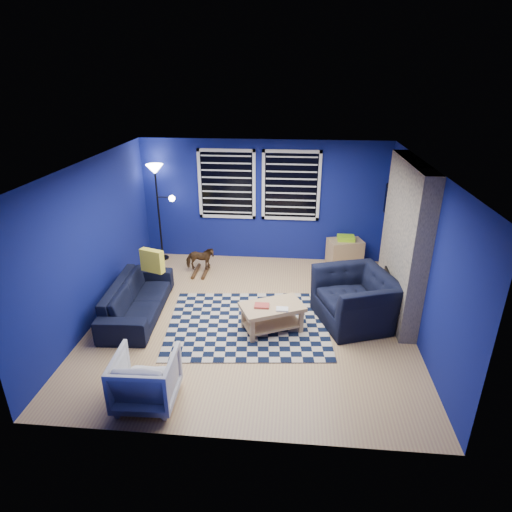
{
  "coord_description": "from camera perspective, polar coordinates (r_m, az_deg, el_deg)",
  "views": [
    {
      "loc": [
        0.61,
        -5.97,
        3.71
      ],
      "look_at": [
        0.04,
        0.3,
        0.98
      ],
      "focal_mm": 30.0,
      "sensor_mm": 36.0,
      "label": 1
    }
  ],
  "objects": [
    {
      "name": "throw_pillow",
      "position": [
        7.42,
        -13.67,
        -0.62
      ],
      "size": [
        0.43,
        0.26,
        0.39
      ],
      "primitive_type": "cube",
      "rotation": [
        0.0,
        0.0,
        -0.34
      ],
      "color": "yellow",
      "rests_on": "sofa"
    },
    {
      "name": "window_left",
      "position": [
        8.79,
        -3.92,
        9.5
      ],
      "size": [
        1.17,
        0.06,
        1.42
      ],
      "color": "black",
      "rests_on": "wall_back"
    },
    {
      "name": "tv",
      "position": [
        8.49,
        17.57,
        6.56
      ],
      "size": [
        0.07,
        1.0,
        0.58
      ],
      "color": "black",
      "rests_on": "wall_right"
    },
    {
      "name": "ceiling",
      "position": [
        6.12,
        -0.67,
        12.03
      ],
      "size": [
        5.0,
        5.0,
        0.0
      ],
      "primitive_type": "plane",
      "rotation": [
        3.14,
        0.0,
        0.0
      ],
      "color": "white",
      "rests_on": "wall_back"
    },
    {
      "name": "rocking_horse",
      "position": [
        8.5,
        -7.47,
        -0.37
      ],
      "size": [
        0.33,
        0.59,
        0.48
      ],
      "primitive_type": "imported",
      "rotation": [
        0.0,
        0.0,
        1.71
      ],
      "color": "#4E3119",
      "rests_on": "floor"
    },
    {
      "name": "armchair_big",
      "position": [
        6.97,
        13.17,
        -5.57
      ],
      "size": [
        1.52,
        1.43,
        0.8
      ],
      "primitive_type": "imported",
      "rotation": [
        0.0,
        0.0,
        -1.23
      ],
      "color": "black",
      "rests_on": "floor"
    },
    {
      "name": "fireplace",
      "position": [
        7.15,
        18.97,
        1.54
      ],
      "size": [
        0.65,
        2.0,
        2.5
      ],
      "color": "gray",
      "rests_on": "floor"
    },
    {
      "name": "wall_left",
      "position": [
        7.16,
        -20.94,
        1.75
      ],
      "size": [
        0.0,
        5.0,
        5.0
      ],
      "primitive_type": "plane",
      "rotation": [
        1.57,
        0.0,
        1.57
      ],
      "color": "navy",
      "rests_on": "floor"
    },
    {
      "name": "armchair_bent",
      "position": [
        5.47,
        -14.47,
        -15.53
      ],
      "size": [
        0.74,
        0.76,
        0.67
      ],
      "primitive_type": "imported",
      "rotation": [
        0.0,
        0.0,
        3.17
      ],
      "color": "gray",
      "rests_on": "floor"
    },
    {
      "name": "rug",
      "position": [
        6.9,
        -1.1,
        -9.01
      ],
      "size": [
        2.67,
        2.22,
        0.02
      ],
      "primitive_type": "cube",
      "rotation": [
        0.0,
        0.0,
        0.09
      ],
      "color": "black",
      "rests_on": "floor"
    },
    {
      "name": "window_right",
      "position": [
        8.69,
        4.69,
        9.31
      ],
      "size": [
        1.17,
        0.06,
        1.42
      ],
      "color": "black",
      "rests_on": "wall_back"
    },
    {
      "name": "coffee_table",
      "position": [
        6.59,
        2.15,
        -7.52
      ],
      "size": [
        1.07,
        0.88,
        0.46
      ],
      "rotation": [
        0.0,
        0.0,
        0.43
      ],
      "color": "tan",
      "rests_on": "rug"
    },
    {
      "name": "wall_right",
      "position": [
        6.72,
        21.1,
        0.33
      ],
      "size": [
        0.0,
        5.0,
        5.0
      ],
      "primitive_type": "plane",
      "rotation": [
        1.57,
        0.0,
        -1.57
      ],
      "color": "navy",
      "rests_on": "floor"
    },
    {
      "name": "floor",
      "position": [
        7.05,
        -0.57,
        -8.3
      ],
      "size": [
        5.0,
        5.0,
        0.0
      ],
      "primitive_type": "plane",
      "color": "tan",
      "rests_on": "ground"
    },
    {
      "name": "wall_back",
      "position": [
        8.84,
        1.03,
        7.27
      ],
      "size": [
        5.0,
        0.0,
        5.0
      ],
      "primitive_type": "plane",
      "rotation": [
        1.57,
        0.0,
        0.0
      ],
      "color": "navy",
      "rests_on": "floor"
    },
    {
      "name": "cabinet",
      "position": [
        8.96,
        11.74,
        0.48
      ],
      "size": [
        0.76,
        0.61,
        0.65
      ],
      "rotation": [
        0.0,
        0.0,
        0.28
      ],
      "color": "tan",
      "rests_on": "floor"
    },
    {
      "name": "sofa",
      "position": [
        7.3,
        -15.51,
        -5.47
      ],
      "size": [
        2.0,
        0.88,
        0.57
      ],
      "primitive_type": "imported",
      "rotation": [
        0.0,
        0.0,
        1.63
      ],
      "color": "black",
      "rests_on": "floor"
    },
    {
      "name": "floor_lamp",
      "position": [
        8.9,
        -13.07,
        9.49
      ],
      "size": [
        0.55,
        0.34,
        2.02
      ],
      "color": "black",
      "rests_on": "floor"
    }
  ]
}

